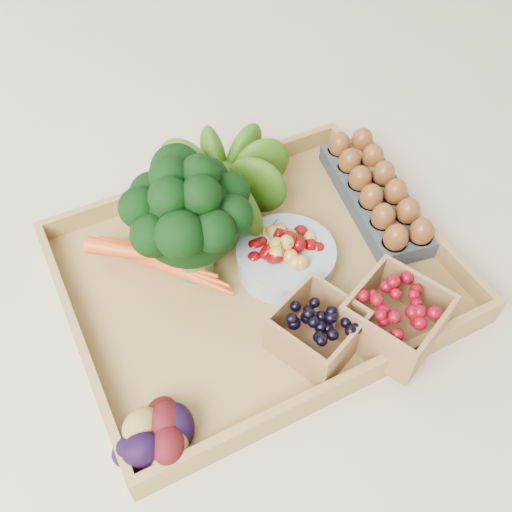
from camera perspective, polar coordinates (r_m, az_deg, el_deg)
name	(u,v)px	position (r m, az deg, el deg)	size (l,w,h in m)	color
ground	(256,281)	(0.88, 0.00, -2.49)	(4.00, 4.00, 0.00)	beige
tray	(256,278)	(0.87, 0.00, -2.20)	(0.55, 0.45, 0.01)	#A78346
carrots	(164,263)	(0.86, -9.20, -0.70)	(0.18, 0.13, 0.04)	#E94E18
lettuce	(221,176)	(0.91, -3.54, 8.00)	(0.15, 0.15, 0.15)	#20470B
broccoli	(192,238)	(0.82, -6.45, 1.82)	(0.19, 0.19, 0.15)	black
cherry_bowl	(286,258)	(0.86, 3.00, -0.21)	(0.15, 0.15, 0.04)	#8C9EA5
egg_carton	(375,197)	(0.97, 11.80, 5.76)	(0.09, 0.27, 0.03)	#343D43
potatoes	(154,434)	(0.71, -10.17, -17.16)	(0.13, 0.13, 0.07)	#3A090D
punnet_blackberry	(317,330)	(0.77, 6.14, -7.35)	(0.10, 0.10, 0.07)	black
punnet_raspberry	(395,318)	(0.79, 13.75, -6.05)	(0.12, 0.12, 0.08)	#65040E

